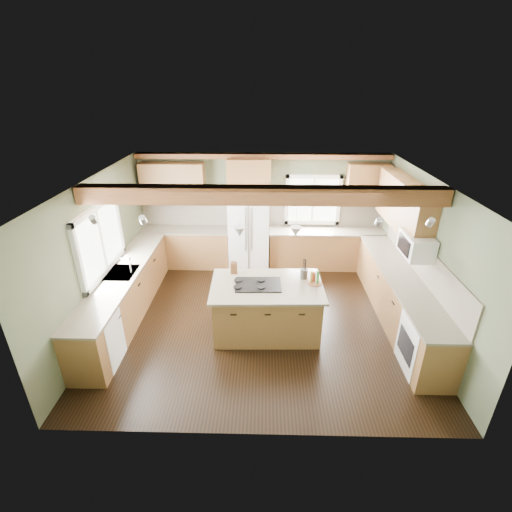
{
  "coord_description": "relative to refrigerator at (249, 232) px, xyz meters",
  "views": [
    {
      "loc": [
        0.05,
        -5.74,
        4.04
      ],
      "look_at": [
        -0.1,
        0.3,
        1.15
      ],
      "focal_mm": 26.0,
      "sensor_mm": 36.0,
      "label": 1
    }
  ],
  "objects": [
    {
      "name": "counter_back_left",
      "position": [
        -1.49,
        0.08,
        0.0
      ],
      "size": [
        2.06,
        0.64,
        0.04
      ],
      "primitive_type": "cube",
      "color": "#4E4539",
      "rests_on": "base_cab_back_left"
    },
    {
      "name": "floor",
      "position": [
        0.3,
        -2.12,
        -0.9
      ],
      "size": [
        5.6,
        5.6,
        0.0
      ],
      "primitive_type": "plane",
      "color": "black",
      "rests_on": "ground"
    },
    {
      "name": "pendant_left",
      "position": [
        -0.04,
        -2.47,
        0.98
      ],
      "size": [
        0.18,
        0.18,
        0.16
      ],
      "primitive_type": "cone",
      "rotation": [
        3.14,
        0.0,
        0.0
      ],
      "color": "#B2B2B7",
      "rests_on": "ceiling"
    },
    {
      "name": "base_cab_back_left",
      "position": [
        -1.49,
        0.08,
        -0.46
      ],
      "size": [
        2.02,
        0.6,
        0.88
      ],
      "primitive_type": "cube",
      "color": "brown",
      "rests_on": "floor"
    },
    {
      "name": "refrigerator",
      "position": [
        0.0,
        0.0,
        0.0
      ],
      "size": [
        0.9,
        0.74,
        1.8
      ],
      "primitive_type": "cube",
      "color": "white",
      "rests_on": "floor"
    },
    {
      "name": "upper_cab_back_left",
      "position": [
        -1.69,
        0.21,
        1.05
      ],
      "size": [
        1.4,
        0.35,
        0.9
      ],
      "primitive_type": "cube",
      "color": "brown",
      "rests_on": "wall_back"
    },
    {
      "name": "counter_left",
      "position": [
        -2.2,
        -2.07,
        0.0
      ],
      "size": [
        0.64,
        3.74,
        0.04
      ],
      "primitive_type": "cube",
      "color": "#4E4539",
      "rests_on": "base_cab_left"
    },
    {
      "name": "faucet",
      "position": [
        -2.02,
        -2.07,
        0.15
      ],
      "size": [
        0.02,
        0.02,
        0.28
      ],
      "primitive_type": "cylinder",
      "color": "#B2B2B7",
      "rests_on": "sink"
    },
    {
      "name": "oven",
      "position": [
        2.79,
        -3.37,
        -0.47
      ],
      "size": [
        0.6,
        0.72,
        0.84
      ],
      "primitive_type": "cube",
      "color": "white",
      "rests_on": "floor"
    },
    {
      "name": "ceiling",
      "position": [
        0.3,
        -2.12,
        1.7
      ],
      "size": [
        5.6,
        5.6,
        0.0
      ],
      "primitive_type": "plane",
      "rotation": [
        3.14,
        0.0,
        0.0
      ],
      "color": "silver",
      "rests_on": "wall_back"
    },
    {
      "name": "cooktop",
      "position": [
        0.26,
        -2.47,
        0.03
      ],
      "size": [
        0.78,
        0.53,
        0.02
      ],
      "primitive_type": "cube",
      "rotation": [
        0.0,
        0.0,
        0.03
      ],
      "color": "black",
      "rests_on": "island_top"
    },
    {
      "name": "wall_left",
      "position": [
        -2.5,
        -2.12,
        0.4
      ],
      "size": [
        0.0,
        5.0,
        5.0
      ],
      "primitive_type": "plane",
      "rotation": [
        1.57,
        0.0,
        1.57
      ],
      "color": "#4B543C",
      "rests_on": "ground"
    },
    {
      "name": "ceiling_beam",
      "position": [
        0.3,
        -2.46,
        1.57
      ],
      "size": [
        5.55,
        0.26,
        0.26
      ],
      "primitive_type": "cube",
      "color": "#5C2D1A",
      "rests_on": "ceiling"
    },
    {
      "name": "counter_back_right",
      "position": [
        1.79,
        0.08,
        0.0
      ],
      "size": [
        2.66,
        0.64,
        0.04
      ],
      "primitive_type": "cube",
      "color": "#4E4539",
      "rests_on": "base_cab_back_right"
    },
    {
      "name": "window_left",
      "position": [
        -2.48,
        -2.07,
        0.65
      ],
      "size": [
        0.04,
        1.6,
        1.05
      ],
      "primitive_type": "cube",
      "color": "white",
      "rests_on": "wall_left"
    },
    {
      "name": "upper_cab_right",
      "position": [
        2.92,
        -1.22,
        1.05
      ],
      "size": [
        0.35,
        2.2,
        0.9
      ],
      "primitive_type": "cube",
      "color": "brown",
      "rests_on": "wall_right"
    },
    {
      "name": "base_cab_left",
      "position": [
        -2.2,
        -2.07,
        -0.46
      ],
      "size": [
        0.6,
        3.7,
        0.88
      ],
      "primitive_type": "cube",
      "color": "brown",
      "rests_on": "floor"
    },
    {
      "name": "upper_cab_back_corner",
      "position": [
        2.6,
        0.21,
        1.05
      ],
      "size": [
        0.9,
        0.35,
        0.9
      ],
      "primitive_type": "cube",
      "color": "brown",
      "rests_on": "wall_back"
    },
    {
      "name": "island",
      "position": [
        0.4,
        -2.46,
        -0.46
      ],
      "size": [
        1.79,
        1.12,
        0.88
      ],
      "primitive_type": "cube",
      "rotation": [
        0.0,
        0.0,
        0.03
      ],
      "color": "olive",
      "rests_on": "floor"
    },
    {
      "name": "base_cab_back_right",
      "position": [
        1.79,
        0.08,
        -0.46
      ],
      "size": [
        2.62,
        0.6,
        0.88
      ],
      "primitive_type": "cube",
      "color": "brown",
      "rests_on": "floor"
    },
    {
      "name": "dishwasher",
      "position": [
        -2.19,
        -3.37,
        -0.47
      ],
      "size": [
        0.6,
        0.6,
        0.84
      ],
      "primitive_type": "cube",
      "color": "white",
      "rests_on": "floor"
    },
    {
      "name": "wall_back",
      "position": [
        0.3,
        0.38,
        0.4
      ],
      "size": [
        5.6,
        0.0,
        5.6
      ],
      "primitive_type": "plane",
      "rotation": [
        1.57,
        0.0,
        0.0
      ],
      "color": "#4B543C",
      "rests_on": "ground"
    },
    {
      "name": "knife_block",
      "position": [
        -0.18,
        -2.05,
        0.12
      ],
      "size": [
        0.12,
        0.09,
        0.2
      ],
      "primitive_type": "cube",
      "rotation": [
        0.0,
        0.0,
        0.04
      ],
      "color": "brown",
      "rests_on": "island_top"
    },
    {
      "name": "soffit_trim",
      "position": [
        0.3,
        0.28,
        1.64
      ],
      "size": [
        5.55,
        0.2,
        0.1
      ],
      "primitive_type": "cube",
      "color": "#5C2D1A",
      "rests_on": "ceiling"
    },
    {
      "name": "window_back",
      "position": [
        1.45,
        0.36,
        0.65
      ],
      "size": [
        1.1,
        0.04,
        1.0
      ],
      "primitive_type": "cube",
      "color": "white",
      "rests_on": "wall_back"
    },
    {
      "name": "upper_cab_over_fridge",
      "position": [
        -0.0,
        0.21,
        1.25
      ],
      "size": [
        0.96,
        0.35,
        0.7
      ],
      "primitive_type": "cube",
      "color": "brown",
      "rests_on": "wall_back"
    },
    {
      "name": "wall_right",
      "position": [
        3.1,
        -2.12,
        0.4
      ],
      "size": [
        0.0,
        5.0,
        5.0
      ],
      "primitive_type": "plane",
      "rotation": [
        1.57,
        0.0,
        -1.57
      ],
      "color": "#4B543C",
      "rests_on": "ground"
    },
    {
      "name": "bottle_tray",
      "position": [
        1.2,
        -2.38,
        0.14
      ],
      "size": [
        0.27,
        0.27,
        0.23
      ],
      "primitive_type": null,
      "rotation": [
        0.0,
        0.0,
        -0.07
      ],
      "color": "brown",
      "rests_on": "island_top"
    },
    {
      "name": "base_cab_right",
      "position": [
        2.8,
        -2.07,
        -0.46
      ],
      "size": [
        0.6,
        3.7,
        0.88
      ],
      "primitive_type": "cube",
      "color": "brown",
      "rests_on": "floor"
    },
    {
      "name": "island_top",
      "position": [
        0.4,
        -2.46,
        0.0
      ],
      "size": [
        1.91,
        1.24,
        0.04
      ],
      "primitive_type": "cube",
      "rotation": [
        0.0,
        0.0,
        0.03
      ],
      "color": "#4E4539",
      "rests_on": "island"
    },
    {
      "name": "sink",
      "position": [
        -2.2,
        -2.07,
        0.01
      ],
      "size": [
        0.5,
        0.65,
        0.03
      ],
      "primitive_type": "cube",
      "color": "#262628",
      "rests_on": "counter_left"
    },
    {
      "name": "utensil_crock",
      "position": [
        1.04,
        -2.2,
        0.1
      ],
      "size": [
        0.14,
        0.14,
        0.17
      ],
      "primitive_type": "cylinder",
      "rotation": [
        0.0,
        0.0,
        0.1
      ],
      "color": "#463B38",
      "rests_on": "island_top"
    },
    {
      "name": "pendant_right",
      "position": [
        0.84,
        -2.45,
        0.98
      ],
      "size": [
        0.18,
        0.18,
        0.16
      ],
      "primitive_type": "cone",
      "rotation": [
        3.14,
        0.0,
        0.0
      ],
      "color": "#B2B2B7",
      "rests_on": "ceiling"
    },
    {
      "name": "microwave",
      "position": [
        2.88,
        -2.17,
        0.65
      ],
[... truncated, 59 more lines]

